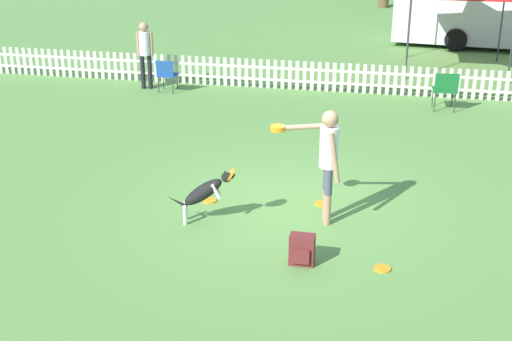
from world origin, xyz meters
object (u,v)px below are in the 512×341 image
(leaping_dog, at_px, (205,191))
(handler_person, at_px, (326,153))
(frisbee_near_handler, at_px, (322,204))
(equipment_trailer, at_px, (483,4))
(frisbee_midfield, at_px, (382,268))
(spectator_standing, at_px, (145,49))
(folding_chair_blue_left, at_px, (166,73))
(backpack_on_grass, at_px, (302,250))
(folding_chair_center, at_px, (445,88))
(frisbee_near_dog, at_px, (210,201))

(leaping_dog, bearing_deg, handler_person, 90.30)
(frisbee_near_handler, distance_m, equipment_trailer, 13.51)
(frisbee_midfield, distance_m, spectator_standing, 10.11)
(folding_chair_blue_left, xyz_separation_m, spectator_standing, (-0.61, 0.23, 0.52))
(backpack_on_grass, relative_size, equipment_trailer, 0.07)
(frisbee_midfield, xyz_separation_m, backpack_on_grass, (-1.09, -0.07, 0.20))
(folding_chair_center, relative_size, equipment_trailer, 0.15)
(handler_person, bearing_deg, frisbee_near_dog, 67.25)
(backpack_on_grass, bearing_deg, frisbee_near_dog, 135.83)
(frisbee_near_handler, bearing_deg, leaping_dog, -148.95)
(leaping_dog, height_order, folding_chair_blue_left, leaping_dog)
(leaping_dog, relative_size, backpack_on_grass, 2.48)
(backpack_on_grass, bearing_deg, equipment_trailer, 77.02)
(frisbee_near_dog, distance_m, frisbee_midfield, 3.29)
(frisbee_near_handler, relative_size, equipment_trailer, 0.04)
(equipment_trailer, bearing_deg, spectator_standing, -134.79)
(handler_person, height_order, equipment_trailer, equipment_trailer)
(handler_person, distance_m, folding_chair_center, 6.55)
(backpack_on_grass, height_order, spectator_standing, spectator_standing)
(frisbee_midfield, bearing_deg, frisbee_near_dog, 149.96)
(handler_person, bearing_deg, leaping_dog, 90.30)
(handler_person, height_order, folding_chair_center, handler_person)
(handler_person, distance_m, leaping_dog, 1.90)
(frisbee_near_handler, xyz_separation_m, frisbee_near_dog, (-1.80, -0.25, 0.00))
(frisbee_midfield, xyz_separation_m, folding_chair_center, (1.04, 7.51, 0.53))
(leaping_dog, bearing_deg, backpack_on_grass, 46.47)
(equipment_trailer, bearing_deg, frisbee_near_dog, -105.45)
(frisbee_near_handler, distance_m, spectator_standing, 7.99)
(leaping_dog, xyz_separation_m, folding_chair_center, (3.75, 6.61, 0.03))
(backpack_on_grass, height_order, folding_chair_blue_left, folding_chair_blue_left)
(frisbee_near_handler, relative_size, spectator_standing, 0.14)
(frisbee_near_dog, xyz_separation_m, folding_chair_blue_left, (-2.73, 6.06, 0.48))
(handler_person, distance_m, spectator_standing, 8.45)
(frisbee_midfield, distance_m, backpack_on_grass, 1.11)
(folding_chair_blue_left, bearing_deg, frisbee_near_dog, 114.47)
(frisbee_near_dog, xyz_separation_m, backpack_on_grass, (1.77, -1.72, 0.20))
(frisbee_near_dog, height_order, equipment_trailer, equipment_trailer)
(frisbee_midfield, relative_size, spectator_standing, 0.14)
(frisbee_near_dog, bearing_deg, equipment_trailer, 68.52)
(folding_chair_blue_left, bearing_deg, frisbee_near_handler, 128.20)
(frisbee_near_dog, distance_m, folding_chair_center, 7.06)
(leaping_dog, xyz_separation_m, frisbee_near_handler, (1.65, 1.00, -0.50))
(frisbee_near_dog, distance_m, folding_chair_blue_left, 6.66)
(frisbee_near_handler, distance_m, folding_chair_center, 6.01)
(leaping_dog, relative_size, frisbee_midfield, 4.65)
(leaping_dog, distance_m, frisbee_near_handler, 1.99)
(frisbee_near_handler, bearing_deg, backpack_on_grass, -91.04)
(spectator_standing, bearing_deg, folding_chair_blue_left, 150.76)
(handler_person, bearing_deg, frisbee_midfield, -156.38)
(handler_person, bearing_deg, equipment_trailer, -26.19)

